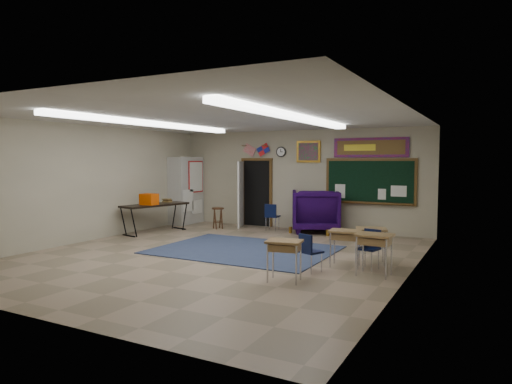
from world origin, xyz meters
The scene contains 25 objects.
floor centered at (0.00, 0.00, 0.00)m, with size 9.00×9.00×0.00m, color gray.
back_wall centered at (0.00, 4.50, 1.50)m, with size 8.00×0.04×3.00m, color #AFA68E.
front_wall centered at (0.00, -4.50, 1.50)m, with size 8.00×0.04×3.00m, color #AFA68E.
left_wall centered at (-4.00, 0.00, 1.50)m, with size 0.04×9.00×3.00m, color #AFA68E.
right_wall centered at (4.00, 0.00, 1.50)m, with size 0.04×9.00×3.00m, color #AFA68E.
ceiling centered at (0.00, 0.00, 3.00)m, with size 8.00×9.00×0.04m, color silver.
area_rug centered at (0.20, 0.80, 0.01)m, with size 4.00×3.00×0.02m, color #2D3956.
fluorescent_strips centered at (0.00, 0.00, 2.94)m, with size 3.86×6.00×0.10m, color white, non-canonical shape.
doorway centered at (-1.50, 4.35, 1.06)m, with size 1.10×0.89×2.16m.
chalkboard centered at (2.20, 4.46, 1.46)m, with size 2.55×0.14×1.30m.
bulletin_board centered at (2.20, 4.47, 2.45)m, with size 2.10×0.05×0.55m.
framed_art_print centered at (0.35, 4.47, 2.35)m, with size 0.75×0.05×0.65m.
wall_clock centered at (-0.55, 4.47, 2.35)m, with size 0.32×0.05×0.32m.
wall_flags centered at (-1.40, 4.44, 2.48)m, with size 1.16×0.06×0.70m, color red, non-canonical shape.
storage_cabinet centered at (-3.71, 3.85, 1.10)m, with size 0.59×1.25×2.20m.
wingback_armchair centered at (0.71, 4.15, 0.62)m, with size 1.33×1.36×1.24m, color #180430.
student_chair_reading centered at (-0.53, 3.82, 0.40)m, with size 0.40×0.40×0.80m, color black, non-canonical shape.
student_chair_desk_a centered at (2.33, -0.42, 0.36)m, with size 0.36×0.36×0.73m, color black, non-canonical shape.
student_chair_desk_b centered at (3.22, 0.29, 0.38)m, with size 0.38×0.38×0.76m, color black, non-canonical shape.
student_desk_front_left centered at (2.76, 0.30, 0.40)m, with size 0.64×0.51×0.72m.
student_desk_front_right centered at (3.14, 0.83, 0.40)m, with size 0.71×0.61×0.72m.
student_desk_back_left centered at (2.16, -1.27, 0.40)m, with size 0.67×0.55×0.72m.
student_desk_back_right centered at (3.43, -0.14, 0.43)m, with size 0.66×0.51×0.76m.
folding_table centered at (-3.34, 1.84, 0.46)m, with size 1.10×2.11×1.15m.
wooden_stool centered at (-2.14, 3.33, 0.34)m, with size 0.37×0.37×0.65m.
Camera 1 is at (5.35, -8.36, 2.09)m, focal length 32.00 mm.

